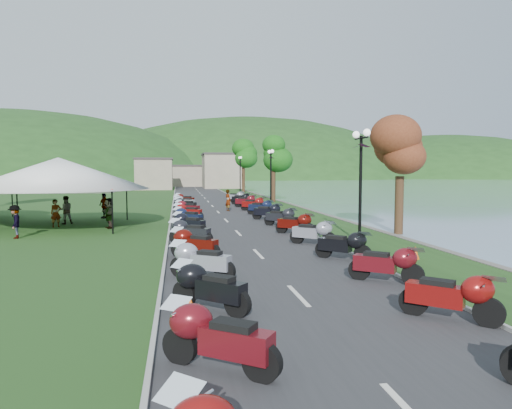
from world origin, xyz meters
name	(u,v)px	position (x,y,z in m)	size (l,w,h in m)	color
road	(212,206)	(0.00, 40.00, 0.01)	(7.00, 120.00, 0.02)	#313134
hills_backdrop	(185,178)	(0.00, 200.00, 0.00)	(360.00, 120.00, 76.00)	#285621
far_building	(184,174)	(-2.00, 85.00, 2.50)	(18.00, 16.00, 5.00)	gray
moto_row_left	(193,233)	(-2.42, 18.66, 0.55)	(2.60, 47.25, 1.10)	#331411
moto_row_right	(287,220)	(2.76, 22.77, 0.55)	(2.60, 46.41, 1.10)	#331411
vendor_tent_main	(59,193)	(-9.75, 26.24, 2.00)	(6.73, 6.73, 4.00)	white
tree_lakeside	(400,168)	(8.10, 20.38, 3.38)	(2.43, 2.43, 6.75)	#1E6C18
pedestrian_a	(56,227)	(-9.99, 26.31, 0.00)	(0.59, 0.43, 1.61)	slate
pedestrian_b	(66,224)	(-9.81, 27.79, 0.00)	(0.84, 0.46, 1.72)	slate
pedestrian_c	(16,238)	(-10.78, 22.05, 0.00)	(1.04, 0.43, 1.62)	slate
traffic_cone_near	(190,308)	(-2.82, 8.68, 0.24)	(0.31, 0.31, 0.49)	#F2590C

